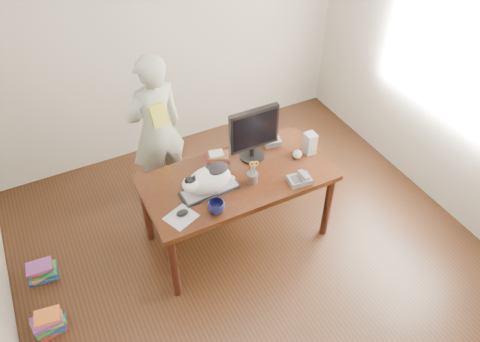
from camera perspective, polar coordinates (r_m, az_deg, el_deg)
name	(u,v)px	position (r m, az deg, el deg)	size (l,w,h in m)	color
room	(277,164)	(3.14, 4.55, 0.85)	(4.50, 4.50, 4.50)	black
desk	(233,183)	(4.09, -0.82, -1.52)	(1.60, 0.80, 0.75)	black
keyboard	(210,190)	(3.80, -3.67, -2.32)	(0.49, 0.20, 0.03)	black
cat	(208,180)	(3.71, -3.94, -1.06)	(0.47, 0.25, 0.27)	white
monitor	(254,132)	(3.94, 1.68, 4.79)	(0.45, 0.22, 0.51)	black
pen_cup	(252,177)	(3.84, 1.52, -0.69)	(0.11, 0.11, 0.23)	#97979C
mousepad	(181,217)	(3.63, -7.20, -5.60)	(0.27, 0.26, 0.00)	silver
mouse	(182,213)	(3.63, -7.05, -5.07)	(0.11, 0.10, 0.04)	black
coffee_mug	(216,207)	(3.61, -2.91, -4.41)	(0.13, 0.13, 0.11)	#0E1138
phone	(300,179)	(3.90, 7.30, -0.99)	(0.20, 0.16, 0.08)	slate
speaker	(310,143)	(4.16, 8.51, 3.37)	(0.09, 0.10, 0.20)	#A4A4A6
baseball	(297,154)	(4.12, 7.00, 2.06)	(0.08, 0.08, 0.08)	beige
book_stack	(218,157)	(4.08, -2.74, 1.76)	(0.23, 0.20, 0.07)	#4F151A
calculator	(270,139)	(4.29, 3.72, 3.96)	(0.19, 0.23, 0.06)	slate
person	(156,130)	(4.46, -10.20, 4.94)	(0.57, 0.37, 1.55)	silver
held_book	(159,115)	(4.17, -9.87, 6.72)	(0.16, 0.11, 0.20)	gold
book_pile_a	(49,323)	(4.12, -22.24, -16.76)	(0.27, 0.22, 0.18)	#A11717
book_pile_b	(42,271)	(4.47, -23.03, -11.14)	(0.26, 0.20, 0.15)	navy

